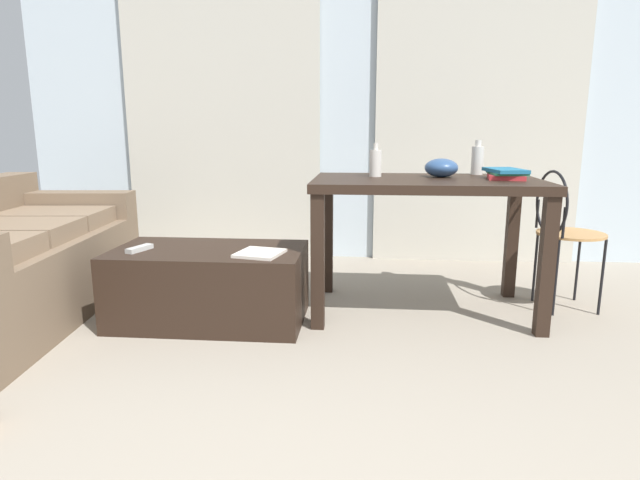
{
  "coord_description": "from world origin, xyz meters",
  "views": [
    {
      "loc": [
        0.17,
        -1.13,
        1.05
      ],
      "look_at": [
        -0.1,
        1.83,
        0.43
      ],
      "focal_mm": 29.56,
      "sensor_mm": 36.0,
      "label": 1
    }
  ],
  "objects": [
    {
      "name": "bowl",
      "position": [
        0.6,
        2.0,
        0.84
      ],
      "size": [
        0.19,
        0.19,
        0.11
      ],
      "primitive_type": "ellipsoid",
      "color": "#2D4C7A",
      "rests_on": "craft_table"
    },
    {
      "name": "craft_table",
      "position": [
        0.5,
        1.89,
        0.67
      ],
      "size": [
        1.27,
        0.77,
        0.78
      ],
      "color": "black",
      "rests_on": "ground"
    },
    {
      "name": "tv_remote_primary",
      "position": [
        -1.05,
        1.54,
        0.43
      ],
      "size": [
        0.1,
        0.17,
        0.03
      ],
      "primitive_type": "cube",
      "rotation": [
        0.0,
        0.0,
        -0.33
      ],
      "color": "#B7B7B2",
      "rests_on": "coffee_table"
    },
    {
      "name": "couch",
      "position": [
        -1.88,
        1.56,
        0.31
      ],
      "size": [
        1.05,
        1.85,
        0.76
      ],
      "color": "brown",
      "rests_on": "ground"
    },
    {
      "name": "magazine",
      "position": [
        -0.39,
        1.51,
        0.42
      ],
      "size": [
        0.27,
        0.27,
        0.02
      ],
      "primitive_type": "cube",
      "rotation": [
        0.0,
        0.0,
        -0.22
      ],
      "color": "silver",
      "rests_on": "coffee_table"
    },
    {
      "name": "wall_back",
      "position": [
        0.0,
        3.27,
        1.33
      ],
      "size": [
        5.34,
        0.1,
        2.66
      ],
      "primitive_type": "cube",
      "color": "silver",
      "rests_on": "ground"
    },
    {
      "name": "ground_plane",
      "position": [
        0.0,
        1.23,
        0.0
      ],
      "size": [
        7.84,
        7.84,
        0.0
      ],
      "primitive_type": "plane",
      "color": "gray"
    },
    {
      "name": "bottle_near",
      "position": [
        0.21,
        2.01,
        0.86
      ],
      "size": [
        0.07,
        0.07,
        0.19
      ],
      "color": "beige",
      "rests_on": "craft_table"
    },
    {
      "name": "coffee_table",
      "position": [
        -0.7,
        1.62,
        0.21
      ],
      "size": [
        1.04,
        0.58,
        0.41
      ],
      "color": "black",
      "rests_on": "ground"
    },
    {
      "name": "book_stack",
      "position": [
        0.94,
        1.92,
        0.81
      ],
      "size": [
        0.23,
        0.3,
        0.06
      ],
      "color": "red",
      "rests_on": "craft_table"
    },
    {
      "name": "wire_chair",
      "position": [
        1.3,
        2.02,
        0.52
      ],
      "size": [
        0.39,
        0.4,
        0.83
      ],
      "color": "#B7844C",
      "rests_on": "ground"
    },
    {
      "name": "curtains",
      "position": [
        0.0,
        3.18,
        1.2
      ],
      "size": [
        3.65,
        0.03,
        2.4
      ],
      "color": "beige",
      "rests_on": "ground"
    },
    {
      "name": "bottle_far",
      "position": [
        0.84,
        2.21,
        0.87
      ],
      "size": [
        0.07,
        0.07,
        0.21
      ],
      "color": "beige",
      "rests_on": "craft_table"
    }
  ]
}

